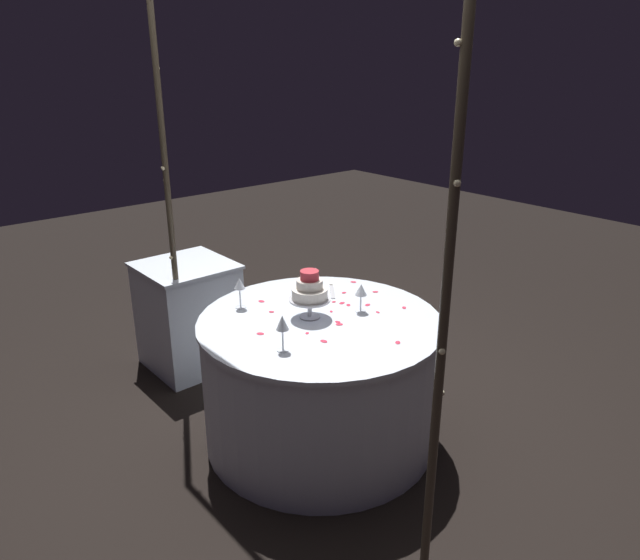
{
  "coord_description": "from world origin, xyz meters",
  "views": [
    {
      "loc": [
        -2.15,
        1.84,
        2.02
      ],
      "look_at": [
        0.0,
        0.0,
        0.95
      ],
      "focal_mm": 33.1,
      "sensor_mm": 36.0,
      "label": 1
    }
  ],
  "objects_px": {
    "side_table": "(189,315)",
    "cake_knife": "(332,288)",
    "tiered_cake": "(310,291)",
    "decorative_arch": "(268,168)",
    "main_table": "(320,380)",
    "wine_glass_0": "(282,324)",
    "wine_glass_2": "(240,285)",
    "wine_glass_1": "(316,275)",
    "wine_glass_3": "(361,291)"
  },
  "relations": [
    {
      "from": "decorative_arch",
      "to": "tiered_cake",
      "type": "xyz_separation_m",
      "value": [
        0.06,
        -0.28,
        -0.68
      ]
    },
    {
      "from": "decorative_arch",
      "to": "cake_knife",
      "type": "height_order",
      "value": "decorative_arch"
    },
    {
      "from": "wine_glass_2",
      "to": "wine_glass_3",
      "type": "relative_size",
      "value": 1.09
    },
    {
      "from": "wine_glass_1",
      "to": "wine_glass_3",
      "type": "relative_size",
      "value": 1.13
    },
    {
      "from": "wine_glass_2",
      "to": "tiered_cake",
      "type": "bearing_deg",
      "value": -149.5
    },
    {
      "from": "wine_glass_2",
      "to": "wine_glass_3",
      "type": "distance_m",
      "value": 0.66
    },
    {
      "from": "side_table",
      "to": "wine_glass_3",
      "type": "relative_size",
      "value": 4.63
    },
    {
      "from": "tiered_cake",
      "to": "cake_knife",
      "type": "xyz_separation_m",
      "value": [
        0.24,
        -0.37,
        -0.15
      ]
    },
    {
      "from": "tiered_cake",
      "to": "decorative_arch",
      "type": "bearing_deg",
      "value": 101.56
    },
    {
      "from": "wine_glass_2",
      "to": "wine_glass_3",
      "type": "height_order",
      "value": "wine_glass_2"
    },
    {
      "from": "decorative_arch",
      "to": "main_table",
      "type": "distance_m",
      "value": 1.24
    },
    {
      "from": "main_table",
      "to": "wine_glass_3",
      "type": "height_order",
      "value": "wine_glass_3"
    },
    {
      "from": "cake_knife",
      "to": "wine_glass_1",
      "type": "bearing_deg",
      "value": 104.22
    },
    {
      "from": "decorative_arch",
      "to": "wine_glass_1",
      "type": "height_order",
      "value": "decorative_arch"
    },
    {
      "from": "main_table",
      "to": "wine_glass_0",
      "type": "distance_m",
      "value": 0.63
    },
    {
      "from": "main_table",
      "to": "wine_glass_2",
      "type": "bearing_deg",
      "value": 29.43
    },
    {
      "from": "decorative_arch",
      "to": "wine_glass_2",
      "type": "distance_m",
      "value": 0.82
    },
    {
      "from": "decorative_arch",
      "to": "wine_glass_0",
      "type": "height_order",
      "value": "decorative_arch"
    },
    {
      "from": "wine_glass_1",
      "to": "wine_glass_2",
      "type": "distance_m",
      "value": 0.44
    },
    {
      "from": "wine_glass_0",
      "to": "wine_glass_1",
      "type": "xyz_separation_m",
      "value": [
        0.41,
        -0.55,
        -0.0
      ]
    },
    {
      "from": "wine_glass_1",
      "to": "main_table",
      "type": "bearing_deg",
      "value": 143.84
    },
    {
      "from": "cake_knife",
      "to": "wine_glass_0",
      "type": "bearing_deg",
      "value": 122.37
    },
    {
      "from": "main_table",
      "to": "wine_glass_2",
      "type": "height_order",
      "value": "wine_glass_2"
    },
    {
      "from": "decorative_arch",
      "to": "wine_glass_2",
      "type": "xyz_separation_m",
      "value": [
        0.41,
        -0.08,
        -0.7
      ]
    },
    {
      "from": "tiered_cake",
      "to": "wine_glass_0",
      "type": "distance_m",
      "value": 0.4
    },
    {
      "from": "wine_glass_3",
      "to": "cake_knife",
      "type": "distance_m",
      "value": 0.39
    },
    {
      "from": "wine_glass_0",
      "to": "cake_knife",
      "type": "bearing_deg",
      "value": -57.63
    },
    {
      "from": "cake_knife",
      "to": "wine_glass_2",
      "type": "bearing_deg",
      "value": 78.84
    },
    {
      "from": "wine_glass_0",
      "to": "wine_glass_1",
      "type": "height_order",
      "value": "same"
    },
    {
      "from": "wine_glass_3",
      "to": "side_table",
      "type": "bearing_deg",
      "value": 15.87
    },
    {
      "from": "cake_knife",
      "to": "tiered_cake",
      "type": "bearing_deg",
      "value": 122.99
    },
    {
      "from": "side_table",
      "to": "wine_glass_3",
      "type": "height_order",
      "value": "wine_glass_3"
    },
    {
      "from": "decorative_arch",
      "to": "side_table",
      "type": "height_order",
      "value": "decorative_arch"
    },
    {
      "from": "main_table",
      "to": "side_table",
      "type": "relative_size",
      "value": 1.76
    },
    {
      "from": "wine_glass_0",
      "to": "wine_glass_1",
      "type": "bearing_deg",
      "value": -53.38
    },
    {
      "from": "decorative_arch",
      "to": "tiered_cake",
      "type": "distance_m",
      "value": 0.74
    },
    {
      "from": "main_table",
      "to": "cake_knife",
      "type": "relative_size",
      "value": 5.29
    },
    {
      "from": "side_table",
      "to": "wine_glass_2",
      "type": "bearing_deg",
      "value": 173.16
    },
    {
      "from": "wine_glass_0",
      "to": "wine_glass_2",
      "type": "height_order",
      "value": "wine_glass_0"
    },
    {
      "from": "main_table",
      "to": "wine_glass_0",
      "type": "bearing_deg",
      "value": 112.81
    },
    {
      "from": "side_table",
      "to": "wine_glass_1",
      "type": "distance_m",
      "value": 1.13
    },
    {
      "from": "wine_glass_0",
      "to": "wine_glass_1",
      "type": "relative_size",
      "value": 1.0
    },
    {
      "from": "tiered_cake",
      "to": "cake_knife",
      "type": "relative_size",
      "value": 1.07
    },
    {
      "from": "tiered_cake",
      "to": "wine_glass_0",
      "type": "relative_size",
      "value": 1.46
    },
    {
      "from": "decorative_arch",
      "to": "main_table",
      "type": "relative_size",
      "value": 1.86
    },
    {
      "from": "side_table",
      "to": "cake_knife",
      "type": "distance_m",
      "value": 1.11
    },
    {
      "from": "side_table",
      "to": "tiered_cake",
      "type": "height_order",
      "value": "tiered_cake"
    },
    {
      "from": "wine_glass_2",
      "to": "wine_glass_3",
      "type": "xyz_separation_m",
      "value": [
        -0.47,
        -0.47,
        -0.01
      ]
    },
    {
      "from": "wine_glass_0",
      "to": "decorative_arch",
      "type": "bearing_deg",
      "value": -20.13
    },
    {
      "from": "wine_glass_3",
      "to": "cake_knife",
      "type": "xyz_separation_m",
      "value": [
        0.36,
        -0.11,
        -0.12
      ]
    }
  ]
}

